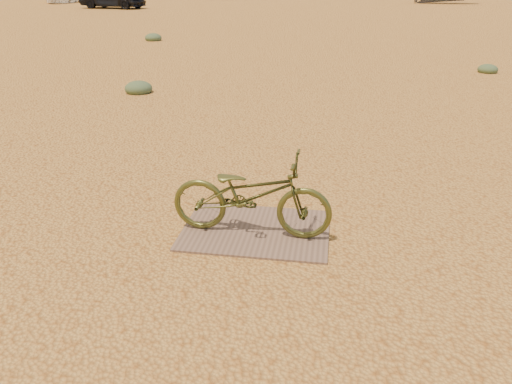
# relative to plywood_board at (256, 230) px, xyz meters

# --- Properties ---
(ground) EXTENTS (120.00, 120.00, 0.00)m
(ground) POSITION_rel_plywood_board_xyz_m (-0.15, -0.38, -0.01)
(ground) COLOR tan
(ground) RESTS_ON ground
(plywood_board) EXTENTS (1.48, 1.08, 0.02)m
(plywood_board) POSITION_rel_plywood_board_xyz_m (0.00, 0.00, 0.00)
(plywood_board) COLOR #705A4C
(plywood_board) RESTS_ON ground
(bicycle) EXTENTS (1.60, 0.60, 0.83)m
(bicycle) POSITION_rel_plywood_board_xyz_m (-0.03, -0.08, 0.43)
(bicycle) COLOR #464D21
(bicycle) RESTS_ON plywood_board
(kale_a) EXTENTS (0.60, 0.60, 0.33)m
(kale_a) POSITION_rel_plywood_board_xyz_m (-3.55, 5.89, -0.01)
(kale_a) COLOR #4F6546
(kale_a) RESTS_ON ground
(kale_b) EXTENTS (0.51, 0.51, 0.28)m
(kale_b) POSITION_rel_plywood_board_xyz_m (4.62, 9.60, -0.01)
(kale_b) COLOR #4F6546
(kale_b) RESTS_ON ground
(kale_c) EXTENTS (0.64, 0.64, 0.35)m
(kale_c) POSITION_rel_plywood_board_xyz_m (-6.33, 14.55, -0.01)
(kale_c) COLOR #4F6546
(kale_c) RESTS_ON ground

